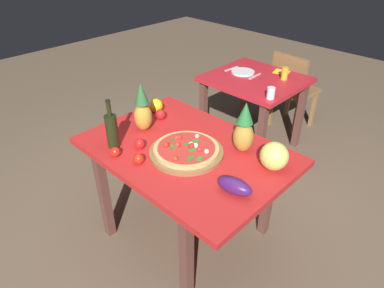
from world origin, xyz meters
TOP-DOWN VIEW (x-y plane):
  - ground_plane at (0.00, 0.00)m, footprint 10.00×10.00m
  - display_table at (0.00, 0.00)m, footprint 1.30×0.91m
  - background_table at (-0.38, 1.29)m, footprint 0.84×0.78m
  - dining_chair at (-0.31, 1.91)m, footprint 0.43×0.43m
  - pizza_board at (0.05, -0.04)m, footprint 0.46×0.46m
  - pizza at (0.04, -0.04)m, footprint 0.40×0.40m
  - wine_bottle at (-0.35, -0.30)m, footprint 0.08×0.08m
  - pineapple_left at (-0.38, -0.03)m, footprint 0.12×0.12m
  - pineapple_right at (0.27, 0.23)m, footprint 0.13×0.13m
  - melon at (0.51, 0.21)m, footprint 0.17×0.17m
  - bell_pepper at (-0.52, 0.20)m, footprint 0.10×0.10m
  - eggplant at (0.48, -0.12)m, footprint 0.21×0.13m
  - tomato_by_bottle at (-0.09, -0.31)m, footprint 0.07×0.07m
  - tomato_at_corner at (-0.41, 0.15)m, footprint 0.08×0.08m
  - tomato_near_board at (-0.21, -0.20)m, footprint 0.07×0.07m
  - tomato_beside_pepper at (-0.25, -0.36)m, footprint 0.06×0.06m
  - drinking_glass_juice at (-0.17, 1.43)m, footprint 0.06×0.06m
  - drinking_glass_water at (-0.03, 1.00)m, footprint 0.07×0.07m
  - dinner_plate at (-0.54, 1.30)m, footprint 0.22×0.22m
  - fork_utensil at (-0.68, 1.30)m, footprint 0.03×0.18m
  - knife_utensil at (-0.40, 1.30)m, footprint 0.02×0.18m
  - napkin_folded at (-0.28, 1.58)m, footprint 0.17×0.15m

SIDE VIEW (x-z plane):
  - ground_plane at x=0.00m, z-range 0.00..0.00m
  - dining_chair at x=-0.31m, z-range 0.06..0.91m
  - background_table at x=-0.38m, z-range 0.25..1.00m
  - display_table at x=0.00m, z-range 0.29..1.04m
  - napkin_folded at x=-0.28m, z-range 0.75..0.76m
  - fork_utensil at x=-0.68m, z-range 0.75..0.76m
  - knife_utensil at x=-0.40m, z-range 0.75..0.76m
  - dinner_plate at x=-0.54m, z-range 0.75..0.77m
  - pizza_board at x=0.05m, z-range 0.75..0.78m
  - tomato_beside_pepper at x=-0.25m, z-range 0.75..0.81m
  - tomato_by_bottle at x=-0.09m, z-range 0.75..0.82m
  - tomato_near_board at x=-0.21m, z-range 0.75..0.82m
  - tomato_at_corner at x=-0.41m, z-range 0.75..0.83m
  - pizza at x=0.04m, z-range 0.76..0.82m
  - eggplant at x=0.48m, z-range 0.75..0.84m
  - drinking_glass_water at x=-0.03m, z-range 0.75..0.85m
  - bell_pepper at x=-0.52m, z-range 0.75..0.86m
  - drinking_glass_juice at x=-0.17m, z-range 0.75..0.87m
  - melon at x=0.51m, z-range 0.75..0.92m
  - wine_bottle at x=-0.35m, z-range 0.71..1.03m
  - pineapple_right at x=0.27m, z-range 0.73..1.07m
  - pineapple_left at x=-0.38m, z-range 0.73..1.08m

